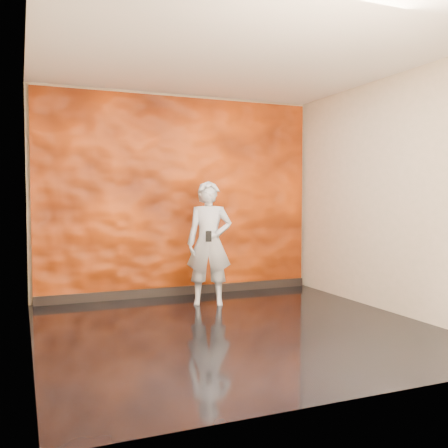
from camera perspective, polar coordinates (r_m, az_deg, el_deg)
room at (r=5.16m, az=1.43°, el=3.43°), size 4.02×4.02×2.81m
feature_wall at (r=7.00m, az=-5.04°, el=3.14°), size 3.90×0.06×2.75m
baseboard at (r=7.08m, az=-4.90°, el=-7.60°), size 3.90×0.04×0.12m
man at (r=6.36m, az=-1.70°, el=-2.20°), size 0.67×0.56×1.57m
phone at (r=6.12m, az=-1.77°, el=-1.42°), size 0.07×0.03×0.14m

